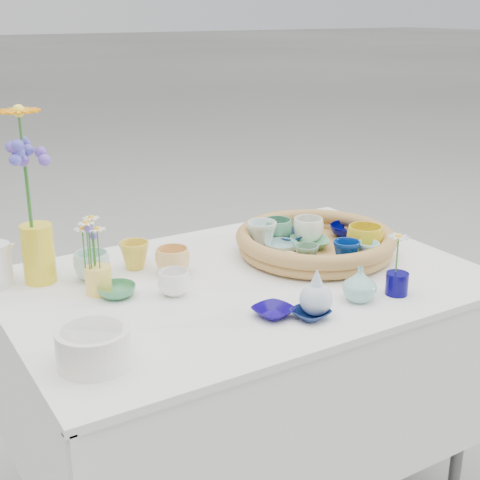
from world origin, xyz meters
TOP-DOWN VIEW (x-y plane):
  - wicker_tray at (0.28, 0.05)m, footprint 0.47×0.47m
  - tray_ceramic_0 at (0.25, 0.15)m, footprint 0.14×0.14m
  - tray_ceramic_1 at (0.44, 0.09)m, footprint 0.12×0.12m
  - tray_ceramic_2 at (0.38, -0.05)m, footprint 0.13×0.13m
  - tray_ceramic_3 at (0.27, 0.07)m, footprint 0.15×0.15m
  - tray_ceramic_4 at (0.17, -0.05)m, footprint 0.08×0.08m
  - tray_ceramic_5 at (0.18, 0.08)m, footprint 0.11×0.11m
  - tray_ceramic_6 at (0.15, 0.14)m, footprint 0.11×0.11m
  - tray_ceramic_7 at (0.30, 0.12)m, footprint 0.10×0.10m
  - tray_ceramic_8 at (0.34, 0.21)m, footprint 0.09×0.09m
  - tray_ceramic_9 at (0.27, -0.10)m, footprint 0.10×0.10m
  - tray_ceramic_10 at (0.13, -0.00)m, footprint 0.12×0.12m
  - tray_ceramic_11 at (0.34, -0.11)m, footprint 0.08×0.08m
  - tray_ceramic_12 at (0.22, 0.16)m, footprint 0.11×0.11m
  - loose_ceramic_0 at (-0.22, 0.23)m, footprint 0.10×0.10m
  - loose_ceramic_1 at (-0.15, 0.13)m, footprint 0.10×0.10m
  - loose_ceramic_2 at (-0.34, 0.07)m, footprint 0.13×0.13m
  - loose_ceramic_3 at (-0.21, 0.00)m, footprint 0.10×0.10m
  - loose_ceramic_4 at (-0.06, -0.24)m, footprint 0.11×0.11m
  - loose_ceramic_5 at (-0.35, 0.21)m, footprint 0.13×0.13m
  - loose_ceramic_6 at (0.01, -0.29)m, footprint 0.10×0.10m
  - fluted_bowl at (-0.51, -0.24)m, footprint 0.20×0.20m
  - bud_vase_paleblue at (0.03, -0.28)m, footprint 0.09×0.09m
  - bud_vase_seafoam at (0.17, -0.27)m, footprint 0.10×0.10m
  - bud_vase_cobalt at (0.28, -0.29)m, footprint 0.07×0.07m
  - single_daisy at (0.28, -0.29)m, footprint 0.07×0.07m
  - tall_vase_yellow at (-0.48, 0.27)m, footprint 0.09×0.09m
  - gerbera at (-0.49, 0.26)m, footprint 0.14×0.14m
  - hydrangea at (-0.49, 0.25)m, footprint 0.08×0.08m
  - daisy_cup at (-0.37, 0.11)m, footprint 0.08×0.08m
  - daisy_posy at (-0.38, 0.12)m, footprint 0.09×0.09m

SIDE VIEW (x-z plane):
  - loose_ceramic_6 at x=0.01m, z-range 0.77..0.79m
  - loose_ceramic_4 at x=-0.06m, z-range 0.77..0.79m
  - loose_ceramic_2 at x=-0.34m, z-range 0.77..0.80m
  - bud_vase_cobalt at x=0.28m, z-range 0.77..0.82m
  - tray_ceramic_10 at x=0.13m, z-range 0.78..0.81m
  - tray_ceramic_8 at x=0.34m, z-range 0.78..0.81m
  - tray_ceramic_3 at x=0.27m, z-range 0.78..0.81m
  - tray_ceramic_0 at x=0.25m, z-range 0.78..0.81m
  - loose_ceramic_3 at x=-0.21m, z-range 0.77..0.83m
  - tray_ceramic_5 at x=0.18m, z-range 0.78..0.81m
  - tray_ceramic_1 at x=0.44m, z-range 0.78..0.82m
  - daisy_cup at x=-0.37m, z-range 0.77..0.84m
  - loose_ceramic_1 at x=-0.15m, z-range 0.77..0.84m
  - loose_ceramic_5 at x=-0.35m, z-range 0.77..0.84m
  - wicker_tray at x=0.28m, z-range 0.77..0.84m
  - loose_ceramic_0 at x=-0.22m, z-range 0.77..0.84m
  - fluted_bowl at x=-0.51m, z-range 0.77..0.85m
  - bud_vase_seafoam at x=0.17m, z-range 0.77..0.85m
  - tray_ceramic_11 at x=0.34m, z-range 0.78..0.84m
  - tray_ceramic_4 at x=0.17m, z-range 0.78..0.85m
  - tray_ceramic_9 at x=0.27m, z-range 0.78..0.85m
  - tray_ceramic_12 at x=0.22m, z-range 0.78..0.86m
  - tray_ceramic_7 at x=0.30m, z-range 0.78..0.86m
  - tray_ceramic_6 at x=0.15m, z-range 0.78..0.87m
  - tray_ceramic_2 at x=0.38m, z-range 0.78..0.87m
  - bud_vase_paleblue at x=0.03m, z-range 0.77..0.89m
  - tall_vase_yellow at x=-0.48m, z-range 0.77..0.92m
  - single_daisy at x=0.28m, z-range 0.81..0.93m
  - daisy_posy at x=-0.38m, z-range 0.84..0.97m
  - hydrangea at x=-0.49m, z-range 0.89..1.16m
  - gerbera at x=-0.49m, z-range 0.91..1.23m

